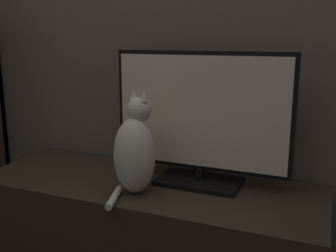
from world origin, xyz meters
The scene contains 4 objects.
wall_back centered at (0.00, 1.22, 1.30)m, with size 4.80×0.05×2.60m.
tv_stand centered at (0.00, 0.90, 0.27)m, with size 1.56×0.56×0.55m.
tv centered at (0.22, 0.99, 0.84)m, with size 0.80×0.22×0.59m.
cat centered at (0.01, 0.79, 0.72)m, with size 0.22×0.32×0.44m.
Camera 1 is at (0.75, -0.60, 1.19)m, focal length 42.00 mm.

